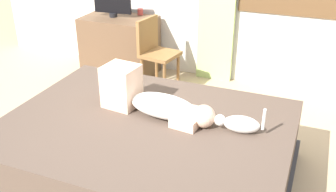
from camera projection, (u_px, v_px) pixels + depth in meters
name	position (u px, v px, depth m)	size (l,w,h in m)	color
ground_plane	(138.00, 184.00, 3.14)	(16.00, 16.00, 0.00)	tan
bed	(147.00, 152.00, 3.06)	(2.20, 1.68, 0.53)	#38383D
person_lying	(152.00, 100.00, 3.03)	(0.94, 0.35, 0.34)	silver
cat	(239.00, 124.00, 2.80)	(0.36, 0.14, 0.21)	silver
desk	(120.00, 46.00, 5.01)	(0.90, 0.56, 0.74)	brown
tv_monitor	(112.00, 2.00, 4.78)	(0.48, 0.10, 0.35)	black
cup	(140.00, 12.00, 4.94)	(0.07, 0.07, 0.08)	#B23D38
chair_by_desk	(155.00, 49.00, 4.48)	(0.44, 0.44, 0.86)	brown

